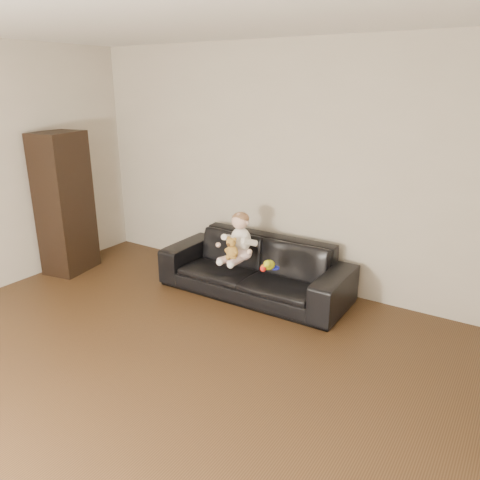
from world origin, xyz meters
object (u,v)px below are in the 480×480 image
Objects in this scene: teddy_bear at (232,249)px; toy_blue_disc at (275,268)px; cabinet at (65,204)px; toy_rattle at (263,269)px; baby at (239,240)px; sofa at (255,267)px; toy_green at (269,265)px.

toy_blue_disc is (0.42, 0.15, -0.17)m from teddy_bear.
toy_rattle is at bearing -2.07° from cabinet.
sofa is at bearing 49.39° from baby.
toy_rattle is at bearing -112.68° from toy_blue_disc.
toy_green reaches higher than toy_blue_disc.
cabinet is at bearing -168.79° from toy_blue_disc.
sofa is 0.36m from baby.
baby reaches higher than toy_rattle.
teddy_bear is at bearing -177.58° from toy_rattle.
baby is (-0.12, -0.11, 0.32)m from sofa.
toy_blue_disc is at bearing 6.62° from baby.
sofa is 8.51× the size of teddy_bear.
sofa reaches higher than toy_green.
sofa is 0.35m from toy_green.
toy_rattle is at bearing -13.92° from baby.
cabinet is 2.57m from toy_green.
teddy_bear reaches higher than toy_blue_disc.
toy_blue_disc is at bearing -20.76° from sofa.
toy_blue_disc is at bearing 0.80° from cabinet.
cabinet reaches higher than teddy_bear.
toy_green reaches higher than toy_rattle.
toy_blue_disc is (0.06, 0.14, -0.03)m from toy_rattle.
toy_rattle is 0.15m from toy_blue_disc.
cabinet is 11.73× the size of toy_green.
sofa is 31.50× the size of toy_rattle.
cabinet is 2.18m from baby.
baby is at bearing 115.44° from teddy_bear.
cabinet reaches higher than toy_blue_disc.
cabinet is 18.09× the size of toy_blue_disc.
baby is at bearing 171.42° from toy_green.
teddy_bear is 0.42m from toy_green.
toy_green is 2.18× the size of toy_rattle.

